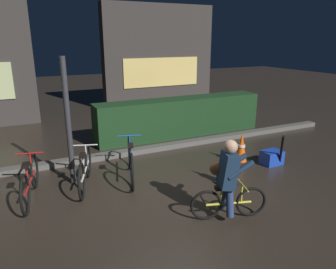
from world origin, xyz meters
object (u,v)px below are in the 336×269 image
parked_bike_center_left (85,170)px  parked_bike_center_right (131,161)px  closed_umbrella (281,151)px  street_post (68,123)px  traffic_cone_far (241,148)px  parked_bike_left_mid (30,181)px  cyclist (228,179)px  traffic_cone_near (227,168)px  blue_crate (272,158)px

parked_bike_center_left → parked_bike_center_right: 0.87m
parked_bike_center_left → closed_umbrella: 3.96m
parked_bike_center_right → closed_umbrella: parked_bike_center_right is taller
street_post → traffic_cone_far: street_post is taller
parked_bike_left_mid → parked_bike_center_left: size_ratio=1.06×
parked_bike_left_mid → parked_bike_center_right: 1.81m
parked_bike_center_right → closed_umbrella: size_ratio=1.96×
parked_bike_left_mid → cyclist: bearing=-113.9°
traffic_cone_near → cyclist: 1.21m
traffic_cone_near → blue_crate: bearing=15.3°
blue_crate → street_post: bearing=167.5°
parked_bike_center_left → blue_crate: (3.86, -0.66, -0.18)m
street_post → closed_umbrella: bearing=-15.9°
parked_bike_center_right → traffic_cone_near: 1.84m
parked_bike_left_mid → cyclist: 3.26m
parked_bike_center_left → parked_bike_center_right: (0.87, -0.01, 0.03)m
closed_umbrella → cyclist: bearing=-20.4°
cyclist → closed_umbrella: 2.43m
parked_bike_center_left → blue_crate: bearing=-80.9°
street_post → traffic_cone_far: bearing=-8.5°
parked_bike_center_left → parked_bike_left_mid: bearing=114.3°
traffic_cone_near → closed_umbrella: (1.47, 0.15, 0.07)m
parked_bike_center_right → cyclist: (0.82, -1.98, 0.27)m
traffic_cone_far → closed_umbrella: bearing=-49.4°
parked_bike_center_right → parked_bike_left_mid: bearing=109.3°
parked_bike_center_left → traffic_cone_far: 3.33m
street_post → parked_bike_center_right: 1.36m
traffic_cone_far → cyclist: size_ratio=0.54×
street_post → parked_bike_center_left: street_post is taller
parked_bike_left_mid → cyclist: (2.63, -1.90, 0.29)m
parked_bike_left_mid → blue_crate: parked_bike_left_mid is taller
street_post → traffic_cone_near: street_post is taller
traffic_cone_near → closed_umbrella: bearing=5.8°
parked_bike_center_left → traffic_cone_near: bearing=-95.0°
street_post → parked_bike_left_mid: street_post is taller
parked_bike_center_left → parked_bike_center_right: parked_bike_center_right is taller
traffic_cone_near → cyclist: bearing=-126.6°
traffic_cone_far → blue_crate: bearing=-34.9°
parked_bike_center_right → traffic_cone_near: (1.52, -1.04, -0.04)m
parked_bike_center_right → blue_crate: (2.99, -0.64, -0.21)m
closed_umbrella → traffic_cone_near: bearing=-41.3°
parked_bike_center_left → street_post: bearing=56.0°
traffic_cone_near → closed_umbrella: closed_umbrella is taller
blue_crate → traffic_cone_near: bearing=-164.7°
cyclist → blue_crate: bearing=49.0°
street_post → parked_bike_center_left: (0.19, -0.24, -0.84)m
parked_bike_left_mid → traffic_cone_near: 3.46m
street_post → parked_bike_left_mid: size_ratio=1.47×
blue_crate → cyclist: 2.59m
street_post → traffic_cone_far: size_ratio=3.48×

